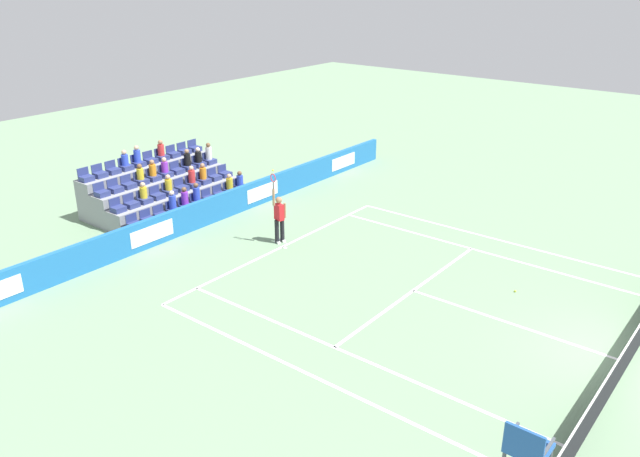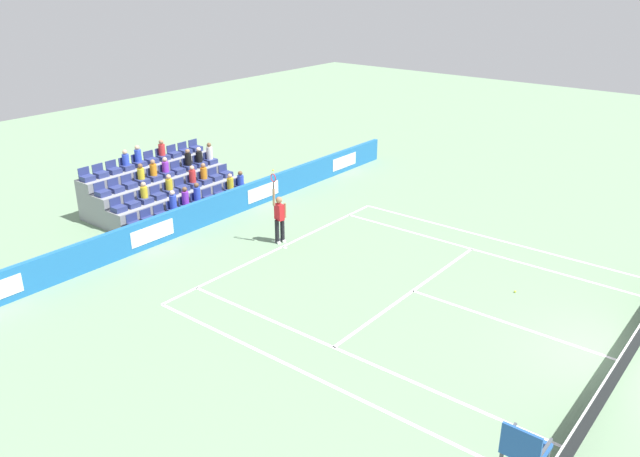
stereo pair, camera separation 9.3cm
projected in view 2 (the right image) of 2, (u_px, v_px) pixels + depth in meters
The scene contains 14 objects.
ground_plane at pixel (628, 364), 16.32m from camera, with size 80.00×80.00×0.00m, color gray.
line_baseline at pixel (283, 247), 23.17m from camera, with size 10.97×0.10×0.01m, color white.
line_service at pixel (413, 291), 20.01m from camera, with size 8.23×0.10×0.01m, color white.
line_centre_service at pixel (510, 324), 18.17m from camera, with size 0.10×6.40×0.01m, color white.
line_singles_sideline_left at pixel (347, 353), 16.77m from camera, with size 0.10×11.89×0.01m, color white.
line_singles_sideline_right at pixel (483, 252), 22.72m from camera, with size 0.10×11.89×0.01m, color white.
line_doubles_sideline_left at pixel (315, 378), 15.78m from camera, with size 0.10×11.89×0.01m, color white.
line_doubles_sideline_right at pixel (499, 240), 23.71m from camera, with size 0.10×11.89×0.01m, color white.
line_centre_mark at pixel (285, 247), 23.11m from camera, with size 0.10×0.20×0.01m, color white.
sponsor_barrier at pixel (211, 210), 25.15m from camera, with size 23.34×0.22×1.07m.
tennis_net at pixel (632, 348), 16.14m from camera, with size 11.97×0.10×1.07m.
tennis_player at pixel (279, 217), 23.18m from camera, with size 0.51×0.41×2.85m.
stadium_stand at pixel (163, 191), 26.79m from camera, with size 6.20×3.80×2.58m.
loose_tennis_ball at pixel (515, 292), 19.90m from camera, with size 0.07×0.07×0.07m, color #D1E533.
Camera 2 is at (15.71, 2.37, 9.44)m, focal length 35.70 mm.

